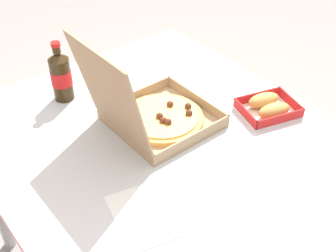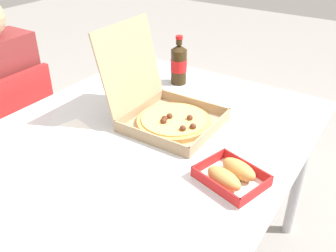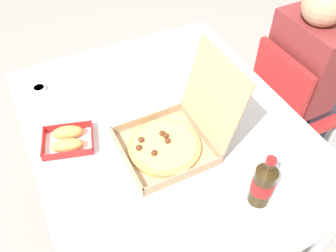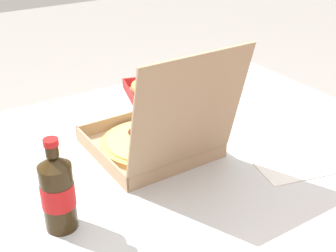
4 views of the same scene
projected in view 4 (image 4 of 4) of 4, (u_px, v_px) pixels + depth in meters
name	position (u px, v px, depth m)	size (l,w,h in m)	color
dining_table	(188.00, 167.00, 1.36)	(1.28, 1.06, 0.74)	silver
pizza_box_open	(155.00, 138.00, 1.27)	(0.32, 0.40, 0.35)	tan
bread_side_box	(148.00, 89.00, 1.64)	(0.20, 0.22, 0.06)	white
cola_bottle	(58.00, 192.00, 0.97)	(0.07, 0.07, 0.22)	#33230F
paper_menu	(294.00, 164.00, 1.24)	(0.21, 0.15, 0.00)	white
dipping_sauce_cup	(221.00, 71.00, 1.84)	(0.06, 0.06, 0.02)	white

